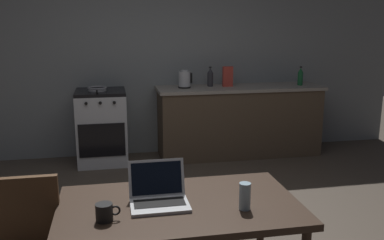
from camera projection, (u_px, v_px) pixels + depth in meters
The scene contains 13 objects.
ground_plane at pixel (177, 240), 3.41m from camera, with size 12.00×12.00×0.00m, color #473D33.
back_wall at pixel (169, 52), 5.56m from camera, with size 6.40×0.10×2.70m, color gray.
kitchen_counter at pixel (239, 120), 5.59m from camera, with size 2.16×0.64×0.92m.
stove_oven at pixel (102, 127), 5.25m from camera, with size 0.60×0.62×0.92m.
dining_table at pixel (180, 215), 2.38m from camera, with size 1.34×0.78×0.73m.
laptop at pixel (159, 196), 2.35m from camera, with size 0.32×0.28×0.22m.
electric_kettle at pixel (185, 80), 5.33m from camera, with size 0.18×0.16×0.23m.
bottle at pixel (300, 76), 5.57m from camera, with size 0.07×0.07×0.25m.
frying_pan at pixel (97, 89), 5.11m from camera, with size 0.24×0.41×0.05m.
coffee_mug at pixel (105, 212), 2.15m from camera, with size 0.13×0.09×0.09m.
drinking_glass at pixel (245, 196), 2.27m from camera, with size 0.06×0.06×0.15m.
cereal_box at pixel (228, 77), 5.45m from camera, with size 0.13×0.05×0.26m.
bottle_b at pixel (210, 77), 5.47m from camera, with size 0.08×0.08×0.26m.
Camera 1 is at (-0.48, -3.08, 1.71)m, focal length 39.50 mm.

